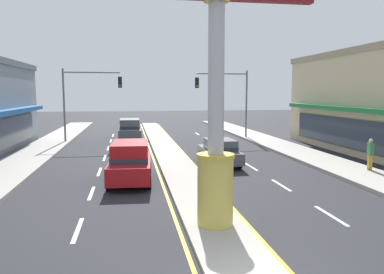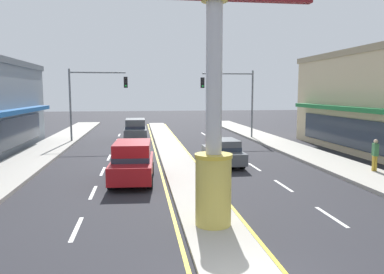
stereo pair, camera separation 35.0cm
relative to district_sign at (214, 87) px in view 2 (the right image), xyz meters
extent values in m
cube|color=#A39E93|center=(0.00, 13.77, -4.34)|extent=(1.91, 52.00, 0.14)
cube|color=#ADA89E|center=(-9.02, 11.77, -4.32)|extent=(2.94, 60.00, 0.18)
cube|color=#ADA89E|center=(9.02, 11.77, -4.32)|extent=(2.94, 60.00, 0.18)
cube|color=silver|center=(-4.25, 0.57, -4.40)|extent=(0.14, 2.20, 0.01)
cube|color=silver|center=(-4.25, 4.97, -4.40)|extent=(0.14, 2.20, 0.01)
cube|color=silver|center=(-4.25, 9.37, -4.40)|extent=(0.14, 2.20, 0.01)
cube|color=silver|center=(-4.25, 13.77, -4.40)|extent=(0.14, 2.20, 0.01)
cube|color=silver|center=(-4.25, 18.17, -4.40)|extent=(0.14, 2.20, 0.01)
cube|color=silver|center=(-4.25, 22.57, -4.40)|extent=(0.14, 2.20, 0.01)
cube|color=silver|center=(-4.25, 26.97, -4.40)|extent=(0.14, 2.20, 0.01)
cube|color=silver|center=(4.25, 0.57, -4.40)|extent=(0.14, 2.20, 0.01)
cube|color=silver|center=(4.25, 4.97, -4.40)|extent=(0.14, 2.20, 0.01)
cube|color=silver|center=(4.25, 9.37, -4.40)|extent=(0.14, 2.20, 0.01)
cube|color=silver|center=(4.25, 13.77, -4.40)|extent=(0.14, 2.20, 0.01)
cube|color=silver|center=(4.25, 18.17, -4.40)|extent=(0.14, 2.20, 0.01)
cube|color=silver|center=(4.25, 22.57, -4.40)|extent=(0.14, 2.20, 0.01)
cube|color=silver|center=(4.25, 26.97, -4.40)|extent=(0.14, 2.20, 0.01)
cube|color=yellow|center=(-1.13, 13.77, -4.40)|extent=(0.12, 52.00, 0.01)
cube|color=yellow|center=(1.13, 13.77, -4.40)|extent=(0.12, 52.00, 0.01)
cylinder|color=gold|center=(0.00, 0.00, -3.21)|extent=(1.12, 1.12, 2.12)
cylinder|color=gold|center=(0.00, 0.00, -2.09)|extent=(1.17, 1.17, 0.12)
cylinder|color=#B7B7BC|center=(0.00, 0.00, 0.28)|extent=(0.49, 0.49, 4.84)
cube|color=#195193|center=(-10.42, 13.17, -1.43)|extent=(0.90, 19.96, 0.30)
cube|color=#1E7038|center=(11.58, 10.58, -1.24)|extent=(0.90, 18.77, 0.30)
cube|color=#283342|center=(11.99, 10.58, -2.91)|extent=(0.08, 18.11, 2.00)
cylinder|color=slate|center=(-7.95, 21.64, -1.31)|extent=(0.16, 0.16, 6.20)
cylinder|color=slate|center=(-5.64, 21.64, 1.49)|extent=(4.62, 0.12, 0.12)
cube|color=black|center=(-3.33, 21.48, 0.68)|extent=(0.32, 0.24, 0.92)
sphere|color=black|center=(-3.33, 21.34, 0.98)|extent=(0.17, 0.17, 0.17)
sphere|color=black|center=(-3.33, 21.34, 0.68)|extent=(0.17, 0.17, 0.17)
sphere|color=#19D83F|center=(-3.33, 21.34, 0.38)|extent=(0.17, 0.17, 0.17)
cylinder|color=slate|center=(7.95, 22.20, -1.31)|extent=(0.16, 0.16, 6.20)
cylinder|color=slate|center=(5.64, 22.20, 1.49)|extent=(4.62, 0.12, 0.12)
cube|color=black|center=(3.33, 22.04, 0.68)|extent=(0.32, 0.24, 0.92)
sphere|color=black|center=(3.33, 21.90, 0.98)|extent=(0.17, 0.17, 0.17)
sphere|color=black|center=(3.33, 21.90, 0.68)|extent=(0.17, 0.17, 0.17)
sphere|color=#19D83F|center=(3.33, 21.90, 0.38)|extent=(0.17, 0.17, 0.17)
cube|color=#4C5156|center=(2.60, 10.32, -3.81)|extent=(1.85, 4.34, 0.66)
cube|color=#4C5156|center=(2.61, 10.15, -3.18)|extent=(1.59, 2.18, 0.60)
cube|color=#283342|center=(2.61, 10.15, -3.36)|extent=(1.63, 2.20, 0.24)
cylinder|color=black|center=(1.77, 11.64, -4.10)|extent=(0.23, 0.62, 0.62)
cylinder|color=black|center=(3.39, 11.67, -4.10)|extent=(0.23, 0.62, 0.62)
cylinder|color=black|center=(1.82, 8.97, -4.10)|extent=(0.23, 0.62, 0.62)
cylinder|color=black|center=(3.44, 9.01, -4.10)|extent=(0.23, 0.62, 0.62)
cube|color=maroon|center=(-2.60, 6.73, -3.71)|extent=(2.14, 4.69, 0.80)
cube|color=maroon|center=(-2.60, 6.92, -2.91)|extent=(1.82, 2.94, 0.80)
cube|color=#283342|center=(-2.60, 6.92, -3.19)|extent=(1.86, 2.97, 0.24)
cylinder|color=black|center=(-1.81, 5.26, -4.07)|extent=(0.26, 0.69, 0.68)
cylinder|color=black|center=(-3.55, 5.35, -4.07)|extent=(0.26, 0.69, 0.68)
cylinder|color=black|center=(-1.66, 8.11, -4.07)|extent=(0.26, 0.69, 0.68)
cylinder|color=black|center=(-3.40, 8.20, -4.07)|extent=(0.26, 0.69, 0.68)
cube|color=#4C5156|center=(-2.60, 22.55, -3.71)|extent=(1.91, 4.60, 0.80)
cube|color=#4C5156|center=(-2.61, 22.73, -2.91)|extent=(1.68, 2.85, 0.80)
cube|color=#283342|center=(-2.61, 22.73, -3.19)|extent=(1.71, 2.88, 0.24)
cylinder|color=black|center=(-1.73, 21.13, -4.07)|extent=(0.22, 0.68, 0.68)
cylinder|color=black|center=(-3.48, 21.12, -4.07)|extent=(0.22, 0.68, 0.68)
cylinder|color=black|center=(-1.73, 23.98, -4.07)|extent=(0.22, 0.68, 0.68)
cylinder|color=black|center=(-3.48, 23.98, -4.07)|extent=(0.22, 0.68, 0.68)
cylinder|color=gold|center=(9.80, 6.66, -3.83)|extent=(0.14, 0.14, 0.80)
cylinder|color=gold|center=(9.94, 6.66, -3.83)|extent=(0.14, 0.14, 0.80)
cube|color=#336B3D|center=(9.87, 6.66, -3.11)|extent=(0.31, 0.44, 0.65)
sphere|color=beige|center=(9.87, 6.66, -2.67)|extent=(0.22, 0.22, 0.22)
camera|label=1|loc=(-2.59, -11.24, -0.14)|focal=35.49mm
camera|label=2|loc=(-2.24, -11.29, -0.14)|focal=35.49mm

